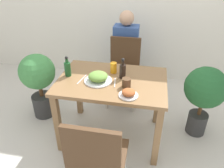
# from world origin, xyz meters

# --- Properties ---
(ground_plane) EXTENTS (16.00, 16.00, 0.00)m
(ground_plane) POSITION_xyz_m (0.00, 0.00, 0.00)
(ground_plane) COLOR beige
(dining_table) EXTENTS (1.07, 0.75, 0.73)m
(dining_table) POSITION_xyz_m (0.00, 0.00, 0.62)
(dining_table) COLOR olive
(dining_table) RESTS_ON ground_plane
(chair_near) EXTENTS (0.42, 0.42, 0.88)m
(chair_near) POSITION_xyz_m (0.03, -0.78, 0.49)
(chair_near) COLOR #4C331E
(chair_near) RESTS_ON ground_plane
(chair_far) EXTENTS (0.42, 0.42, 0.88)m
(chair_far) POSITION_xyz_m (0.02, 0.74, 0.49)
(chair_far) COLOR #4C331E
(chair_far) RESTS_ON ground_plane
(food_plate) EXTENTS (0.27, 0.27, 0.09)m
(food_plate) POSITION_xyz_m (-0.13, -0.05, 0.77)
(food_plate) COLOR white
(food_plate) RESTS_ON dining_table
(side_plate) EXTENTS (0.17, 0.17, 0.06)m
(side_plate) POSITION_xyz_m (0.20, -0.25, 0.76)
(side_plate) COLOR white
(side_plate) RESTS_ON dining_table
(drink_cup) EXTENTS (0.08, 0.08, 0.09)m
(drink_cup) POSITION_xyz_m (0.16, -0.11, 0.77)
(drink_cup) COLOR #4C331E
(drink_cup) RESTS_ON dining_table
(juice_glass) EXTENTS (0.07, 0.07, 0.11)m
(juice_glass) POSITION_xyz_m (-0.01, 0.15, 0.79)
(juice_glass) COLOR orange
(juice_glass) RESTS_ON dining_table
(sauce_bottle) EXTENTS (0.06, 0.06, 0.21)m
(sauce_bottle) POSITION_xyz_m (-0.46, 0.00, 0.81)
(sauce_bottle) COLOR #194C23
(sauce_bottle) RESTS_ON dining_table
(condiment_bottle) EXTENTS (0.06, 0.06, 0.21)m
(condiment_bottle) POSITION_xyz_m (0.10, 0.06, 0.81)
(condiment_bottle) COLOR black
(condiment_bottle) RESTS_ON dining_table
(fork_utensil) EXTENTS (0.04, 0.19, 0.00)m
(fork_utensil) POSITION_xyz_m (-0.30, -0.05, 0.73)
(fork_utensil) COLOR silver
(fork_utensil) RESTS_ON dining_table
(spoon_utensil) EXTENTS (0.03, 0.18, 0.00)m
(spoon_utensil) POSITION_xyz_m (0.04, -0.05, 0.73)
(spoon_utensil) COLOR silver
(spoon_utensil) RESTS_ON dining_table
(potted_plant_left) EXTENTS (0.42, 0.42, 0.83)m
(potted_plant_left) POSITION_xyz_m (-0.93, 0.20, 0.52)
(potted_plant_left) COLOR #333333
(potted_plant_left) RESTS_ON ground_plane
(potted_plant_right) EXTENTS (0.44, 0.44, 0.83)m
(potted_plant_right) POSITION_xyz_m (0.95, 0.23, 0.55)
(potted_plant_right) COLOR #333333
(potted_plant_right) RESTS_ON ground_plane
(person_figure) EXTENTS (0.34, 0.22, 1.17)m
(person_figure) POSITION_xyz_m (-0.01, 1.07, 0.58)
(person_figure) COLOR #2D3347
(person_figure) RESTS_ON ground_plane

